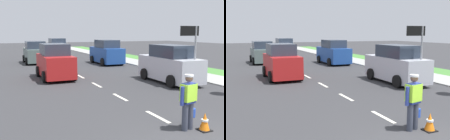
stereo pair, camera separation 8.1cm
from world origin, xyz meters
The scene contains 12 objects.
ground_plane centered at (0.00, 21.00, 0.00)m, with size 96.00×96.00×0.00m, color #333335.
sidewalk_right centered at (7.20, 10.00, 0.00)m, with size 2.40×72.00×0.14m, color #9E9E99.
grass_verge_right centered at (9.60, 10.00, 0.00)m, with size 2.40×72.00×0.06m, color #478438.
lane_center_line centered at (0.00, 25.20, 0.00)m, with size 0.14×46.40×0.01m.
road_worker centered at (0.16, 1.35, 0.93)m, with size 0.73×0.48×1.67m.
lane_direction_sign centered at (4.31, 6.17, 2.41)m, with size 1.16×0.11×3.20m.
traffic_cone_near centered at (0.57, 1.08, 0.27)m, with size 0.36×0.36×0.54m.
car_parked_curbside centered at (4.14, 7.79, 1.01)m, with size 1.87×4.37×2.17m.
car_oncoming_second centered at (-1.63, 20.72, 0.95)m, with size 2.09×3.97×2.05m.
car_outgoing_far centered at (1.57, 26.27, 1.01)m, with size 2.08×3.91×2.17m.
car_parked_far centered at (4.25, 17.52, 1.02)m, with size 2.03×4.33×2.19m.
car_oncoming_lead centered at (-1.64, 11.71, 1.01)m, with size 1.99×3.89×2.17m.
Camera 1 is at (-4.94, -4.66, 2.90)m, focal length 42.24 mm.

